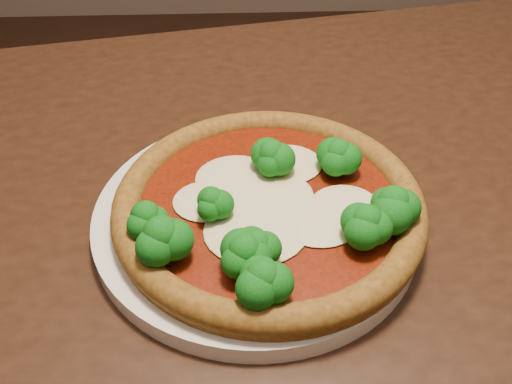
{
  "coord_description": "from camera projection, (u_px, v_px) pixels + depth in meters",
  "views": [
    {
      "loc": [
        -0.21,
        -0.57,
        1.13
      ],
      "look_at": [
        -0.19,
        -0.18,
        0.79
      ],
      "focal_mm": 40.0,
      "sensor_mm": 36.0,
      "label": 1
    }
  ],
  "objects": [
    {
      "name": "dining_table",
      "position": [
        296.0,
        283.0,
        0.61
      ],
      "size": [
        1.33,
        1.06,
        0.75
      ],
      "rotation": [
        0.0,
        0.0,
        0.18
      ],
      "color": "black",
      "rests_on": "floor"
    },
    {
      "name": "plate",
      "position": [
        256.0,
        217.0,
        0.53
      ],
      "size": [
        0.3,
        0.3,
        0.02
      ],
      "primitive_type": "cylinder",
      "color": "silver",
      "rests_on": "dining_table"
    },
    {
      "name": "pizza",
      "position": [
        269.0,
        206.0,
        0.51
      ],
      "size": [
        0.28,
        0.28,
        0.06
      ],
      "rotation": [
        0.0,
        0.0,
        -0.06
      ],
      "color": "brown",
      "rests_on": "plate"
    }
  ]
}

